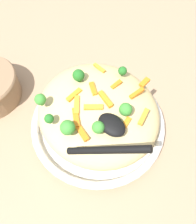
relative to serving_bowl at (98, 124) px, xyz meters
name	(u,v)px	position (x,y,z in m)	size (l,w,h in m)	color
ground_plane	(98,128)	(0.00, 0.00, -0.02)	(2.40, 2.40, 0.00)	#9E7F60
serving_bowl	(98,124)	(0.00, 0.00, 0.00)	(0.30, 0.30, 0.04)	white
pasta_mound	(98,111)	(0.00, 0.00, 0.06)	(0.27, 0.25, 0.09)	#D1BA7A
carrot_piece_0	(137,93)	(-0.04, -0.07, 0.10)	(0.03, 0.01, 0.01)	orange
carrot_piece_1	(93,107)	(-0.01, 0.02, 0.10)	(0.04, 0.01, 0.01)	orange
carrot_piece_2	(77,105)	(0.02, 0.04, 0.10)	(0.04, 0.01, 0.01)	orange
carrot_piece_3	(93,89)	(0.02, -0.01, 0.10)	(0.03, 0.01, 0.01)	orange
carrot_piece_4	(124,125)	(-0.07, 0.00, 0.10)	(0.03, 0.01, 0.01)	orange
carrot_piece_5	(105,99)	(-0.01, -0.01, 0.11)	(0.04, 0.01, 0.01)	orange
carrot_piece_6	(110,123)	(-0.05, 0.02, 0.10)	(0.03, 0.01, 0.01)	orange
carrot_piece_7	(76,118)	(0.00, 0.06, 0.10)	(0.04, 0.01, 0.01)	orange
carrot_piece_8	(74,95)	(0.04, 0.03, 0.10)	(0.04, 0.01, 0.01)	orange
carrot_piece_9	(99,68)	(0.06, -0.06, 0.10)	(0.03, 0.01, 0.01)	orange
carrot_piece_10	(118,85)	(0.00, -0.05, 0.10)	(0.03, 0.01, 0.01)	orange
carrot_piece_11	(82,133)	(-0.03, 0.07, 0.10)	(0.03, 0.01, 0.01)	orange
carrot_piece_12	(145,82)	(-0.04, -0.10, 0.10)	(0.03, 0.01, 0.01)	orange
carrot_piece_13	(143,117)	(-0.09, -0.03, 0.10)	(0.04, 0.01, 0.01)	orange
broccoli_floret_0	(40,100)	(0.07, 0.08, 0.11)	(0.02, 0.02, 0.03)	#377928
broccoli_floret_1	(123,71)	(0.01, -0.08, 0.11)	(0.02, 0.02, 0.02)	#205B1C
broccoli_floret_2	(126,110)	(-0.06, -0.01, 0.11)	(0.03, 0.03, 0.03)	#377928
broccoli_floret_3	(79,75)	(0.06, -0.01, 0.11)	(0.02, 0.02, 0.03)	#205B1C
broccoli_floret_4	(68,128)	(-0.01, 0.09, 0.11)	(0.03, 0.03, 0.03)	#377928
broccoli_floret_5	(49,119)	(0.03, 0.10, 0.11)	(0.02, 0.02, 0.02)	#205B1C
broccoli_floret_6	(98,128)	(-0.05, 0.05, 0.11)	(0.02, 0.02, 0.03)	#377928
serving_spoon	(110,132)	(-0.07, 0.04, 0.12)	(0.12, 0.11, 0.08)	black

